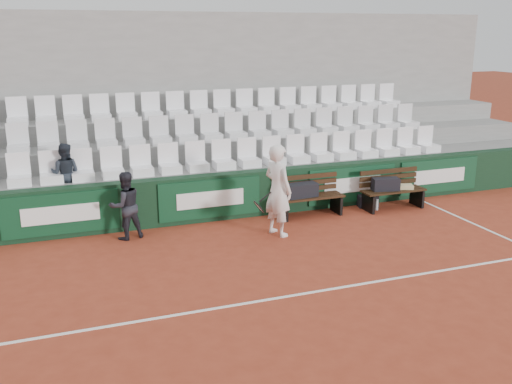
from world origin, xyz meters
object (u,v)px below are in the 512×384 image
at_px(sports_bag_right, 386,184).
at_px(tennis_player, 278,190).
at_px(bench_right, 393,199).
at_px(ball_kid, 125,206).
at_px(water_bottle_near, 281,213).
at_px(bench_left, 310,206).
at_px(water_bottle_far, 377,205).
at_px(spectator_c, 63,151).
at_px(sports_bag_left, 301,190).
at_px(sports_bag_ground, 368,201).

relative_size(sports_bag_right, tennis_player, 0.33).
distance_m(bench_right, ball_kid, 6.02).
height_order(water_bottle_near, tennis_player, tennis_player).
height_order(bench_left, water_bottle_far, bench_left).
height_order(water_bottle_far, spectator_c, spectator_c).
height_order(water_bottle_near, ball_kid, ball_kid).
height_order(bench_left, spectator_c, spectator_c).
xyz_separation_m(sports_bag_left, tennis_player, (-0.92, -0.88, 0.32)).
distance_m(bench_left, tennis_player, 1.58).
height_order(bench_right, spectator_c, spectator_c).
height_order(bench_right, sports_bag_right, sports_bag_right).
bearing_deg(sports_bag_left, bench_right, -4.71).
xyz_separation_m(sports_bag_left, spectator_c, (-4.81, 0.98, 1.01)).
height_order(sports_bag_ground, tennis_player, tennis_player).
bearing_deg(spectator_c, water_bottle_near, -172.88).
relative_size(bench_right, spectator_c, 1.22).
relative_size(sports_bag_right, ball_kid, 0.45).
bearing_deg(bench_left, spectator_c, 168.87).
bearing_deg(water_bottle_near, spectator_c, 168.14).
relative_size(sports_bag_left, water_bottle_near, 3.06).
relative_size(bench_left, water_bottle_far, 5.90).
bearing_deg(tennis_player, ball_kid, 164.31).
bearing_deg(ball_kid, water_bottle_near, 168.05).
relative_size(tennis_player, spectator_c, 1.50).
distance_m(bench_left, sports_bag_left, 0.43).
bearing_deg(spectator_c, water_bottle_far, -170.71).
bearing_deg(ball_kid, sports_bag_ground, 167.81).
bearing_deg(ball_kid, bench_left, 166.59).
bearing_deg(spectator_c, bench_left, -172.15).
height_order(sports_bag_left, water_bottle_near, sports_bag_left).
distance_m(water_bottle_far, tennis_player, 2.94).
relative_size(sports_bag_left, sports_bag_ground, 1.56).
height_order(bench_right, sports_bag_ground, bench_right).
bearing_deg(sports_bag_left, bench_left, -2.49).
bearing_deg(sports_bag_ground, water_bottle_near, -178.19).
relative_size(bench_right, sports_bag_right, 2.48).
height_order(sports_bag_left, water_bottle_far, sports_bag_left).
bearing_deg(sports_bag_right, tennis_player, -166.17).
bearing_deg(spectator_c, sports_bag_right, -170.45).
height_order(bench_left, sports_bag_left, sports_bag_left).
distance_m(bench_left, sports_bag_ground, 1.55).
distance_m(sports_bag_ground, spectator_c, 6.78).
bearing_deg(water_bottle_far, bench_right, -4.15).
bearing_deg(water_bottle_far, sports_bag_left, 175.17).
bearing_deg(sports_bag_right, sports_bag_left, 175.57).
bearing_deg(sports_bag_left, tennis_player, -136.27).
height_order(sports_bag_right, ball_kid, ball_kid).
distance_m(sports_bag_ground, ball_kid, 5.56).
distance_m(sports_bag_right, ball_kid, 5.80).
bearing_deg(sports_bag_right, sports_bag_ground, 132.00).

